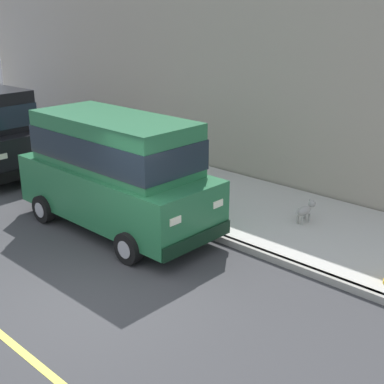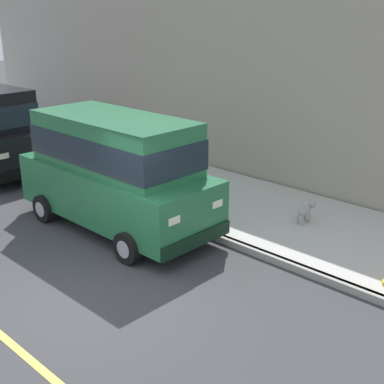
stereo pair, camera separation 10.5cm
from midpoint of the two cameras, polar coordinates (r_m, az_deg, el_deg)
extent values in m
plane|color=#38383A|center=(9.14, -10.49, -11.34)|extent=(80.00, 80.00, 0.00)
cube|color=gray|center=(11.03, 3.00, -4.95)|extent=(0.16, 64.00, 0.14)
cube|color=#B7B5AD|center=(12.34, 8.46, -2.38)|extent=(3.60, 64.00, 0.14)
cube|color=#E0D64C|center=(8.48, -19.51, -14.92)|extent=(0.12, 57.60, 0.01)
cube|color=#23663D|center=(11.45, -8.02, 0.15)|extent=(1.91, 4.81, 1.10)
cube|color=#23663D|center=(11.13, -8.29, 5.49)|extent=(1.68, 3.80, 1.10)
cube|color=#19232D|center=(11.15, -8.27, 5.08)|extent=(1.72, 3.85, 0.61)
cube|color=black|center=(9.99, 0.57, -5.19)|extent=(1.86, 0.21, 0.28)
cube|color=black|center=(13.42, -14.22, 0.81)|extent=(1.86, 0.21, 0.28)
cylinder|color=black|center=(11.22, 0.69, -3.09)|extent=(0.22, 0.64, 0.64)
cylinder|color=#9E9EA3|center=(11.22, 0.69, -3.09)|extent=(0.24, 0.35, 0.35)
cylinder|color=black|center=(10.03, -6.79, -6.10)|extent=(0.22, 0.64, 0.64)
cylinder|color=#9E9EA3|center=(10.03, -6.79, -6.10)|extent=(0.24, 0.35, 0.35)
cylinder|color=black|center=(13.29, -8.72, 0.38)|extent=(0.22, 0.64, 0.64)
cylinder|color=#9E9EA3|center=(13.29, -8.72, 0.38)|extent=(0.24, 0.35, 0.35)
cylinder|color=black|center=(12.31, -15.70, -1.74)|extent=(0.22, 0.64, 0.64)
cylinder|color=#9E9EA3|center=(12.31, -15.70, -1.74)|extent=(0.24, 0.35, 0.35)
cube|color=#EAEACC|center=(10.15, 2.99, -1.28)|extent=(0.28, 0.08, 0.14)
cube|color=#EAEACC|center=(9.35, -1.76, -3.14)|extent=(0.28, 0.08, 0.14)
cube|color=black|center=(14.70, -17.65, 2.12)|extent=(1.87, 0.26, 0.28)
cylinder|color=black|center=(15.91, -16.30, 3.04)|extent=(0.24, 0.65, 0.64)
cylinder|color=#9E9EA3|center=(15.91, -16.30, 3.04)|extent=(0.25, 0.36, 0.35)
cube|color=#EAEACC|center=(14.81, -15.87, 4.75)|extent=(0.28, 0.09, 0.14)
cube|color=#EAEACC|center=(14.25, -19.84, 3.75)|extent=(0.28, 0.09, 0.14)
ellipsoid|color=#999691|center=(11.70, 12.48, -2.06)|extent=(0.45, 0.22, 0.20)
cylinder|color=#999691|center=(11.91, 12.55, -2.67)|extent=(0.05, 0.05, 0.18)
cylinder|color=#999691|center=(11.85, 13.03, -2.82)|extent=(0.05, 0.05, 0.18)
cylinder|color=#999691|center=(11.69, 11.80, -3.02)|extent=(0.05, 0.05, 0.18)
cylinder|color=#999691|center=(11.63, 12.28, -3.18)|extent=(0.05, 0.05, 0.18)
sphere|color=#999691|center=(11.90, 13.31, -1.30)|extent=(0.17, 0.17, 0.17)
ellipsoid|color=#54524F|center=(11.97, 13.54, -1.28)|extent=(0.11, 0.08, 0.06)
cone|color=#999691|center=(11.88, 13.12, -0.86)|extent=(0.06, 0.06, 0.07)
cone|color=#999691|center=(11.83, 13.52, -0.99)|extent=(0.06, 0.06, 0.07)
cylinder|color=#999691|center=(11.48, 11.77, -2.12)|extent=(0.12, 0.04, 0.13)
cube|color=#9E9384|center=(16.88, -2.85, 12.44)|extent=(0.50, 20.00, 5.08)
camera|label=1|loc=(0.05, -89.73, 0.09)|focal=48.54mm
camera|label=2|loc=(0.05, 90.27, -0.09)|focal=48.54mm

